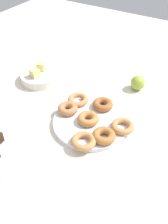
% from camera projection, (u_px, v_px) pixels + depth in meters
% --- Properties ---
extents(ground_plane, '(2.40, 2.40, 0.00)m').
position_uv_depth(ground_plane, '(91.00, 124.00, 0.98)').
color(ground_plane, beige).
extents(donut_plate, '(0.29, 0.29, 0.02)m').
position_uv_depth(donut_plate, '(91.00, 122.00, 0.98)').
color(donut_plate, silver).
rests_on(donut_plate, ground_plane).
extents(donut_0, '(0.10, 0.10, 0.03)m').
position_uv_depth(donut_0, '(102.00, 104.00, 1.03)').
color(donut_0, '#995B2D').
rests_on(donut_0, donut_plate).
extents(donut_1, '(0.11, 0.11, 0.03)m').
position_uv_depth(donut_1, '(68.00, 109.00, 1.00)').
color(donut_1, '#B27547').
rests_on(donut_1, donut_plate).
extents(donut_2, '(0.09, 0.09, 0.03)m').
position_uv_depth(donut_2, '(88.00, 119.00, 0.96)').
color(donut_2, '#BC7A3D').
rests_on(donut_2, donut_plate).
extents(donut_3, '(0.12, 0.12, 0.03)m').
position_uv_depth(donut_3, '(104.00, 136.00, 0.89)').
color(donut_3, '#AD6B33').
rests_on(donut_3, donut_plate).
extents(donut_4, '(0.12, 0.12, 0.02)m').
position_uv_depth(donut_4, '(84.00, 141.00, 0.88)').
color(donut_4, '#C6844C').
rests_on(donut_4, donut_plate).
extents(donut_5, '(0.10, 0.10, 0.02)m').
position_uv_depth(donut_5, '(123.00, 126.00, 0.93)').
color(donut_5, '#C6844C').
rests_on(donut_5, donut_plate).
extents(donut_6, '(0.12, 0.12, 0.02)m').
position_uv_depth(donut_6, '(78.00, 100.00, 1.05)').
color(donut_6, '#C6844C').
rests_on(donut_6, donut_plate).
extents(fruit_bowl, '(0.18, 0.18, 0.04)m').
position_uv_depth(fruit_bowl, '(40.00, 77.00, 1.20)').
color(fruit_bowl, silver).
rests_on(fruit_bowl, ground_plane).
extents(melon_chunk_left, '(0.04, 0.04, 0.04)m').
position_uv_depth(melon_chunk_left, '(35.00, 73.00, 1.16)').
color(melon_chunk_left, '#DBD67A').
rests_on(melon_chunk_left, fruit_bowl).
extents(melon_chunk_right, '(0.05, 0.05, 0.04)m').
position_uv_depth(melon_chunk_right, '(41.00, 66.00, 1.21)').
color(melon_chunk_right, '#DBD67A').
rests_on(melon_chunk_right, fruit_bowl).
extents(apple, '(0.07, 0.07, 0.07)m').
position_uv_depth(apple, '(138.00, 83.00, 1.14)').
color(apple, '#93AD38').
rests_on(apple, ground_plane).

